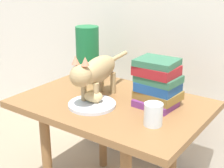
% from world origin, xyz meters
% --- Properties ---
extents(side_table, '(0.81, 0.56, 0.52)m').
position_xyz_m(side_table, '(0.00, 0.00, 0.45)').
color(side_table, olive).
rests_on(side_table, ground).
extents(plate, '(0.20, 0.20, 0.01)m').
position_xyz_m(plate, '(-0.04, -0.09, 0.53)').
color(plate, silver).
rests_on(plate, side_table).
extents(bread_roll, '(0.10, 0.08, 0.05)m').
position_xyz_m(bread_roll, '(-0.04, -0.08, 0.56)').
color(bread_roll, '#E0BC7A').
rests_on(bread_roll, plate).
extents(cat, '(0.13, 0.48, 0.23)m').
position_xyz_m(cat, '(-0.07, -0.03, 0.65)').
color(cat, tan).
rests_on(cat, side_table).
extents(book_stack, '(0.19, 0.16, 0.20)m').
position_xyz_m(book_stack, '(0.18, 0.07, 0.62)').
color(book_stack, '#72337A').
rests_on(book_stack, side_table).
extents(green_vase, '(0.12, 0.12, 0.28)m').
position_xyz_m(green_vase, '(-0.27, 0.17, 0.66)').
color(green_vase, '#196B38').
rests_on(green_vase, side_table).
extents(candle_jar, '(0.07, 0.07, 0.08)m').
position_xyz_m(candle_jar, '(0.25, -0.10, 0.56)').
color(candle_jar, silver).
rests_on(candle_jar, side_table).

